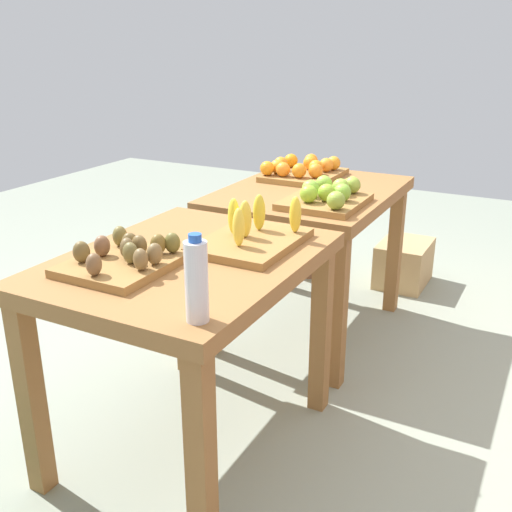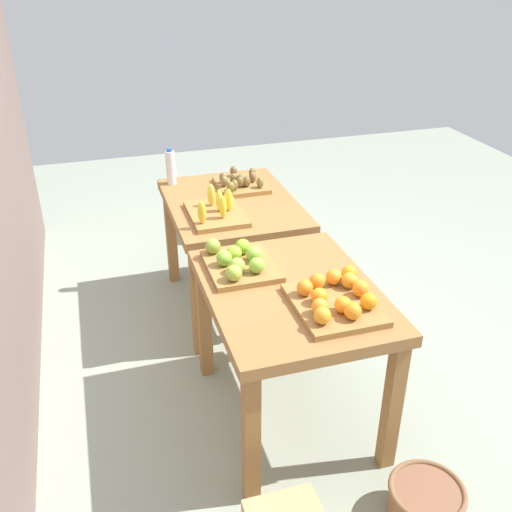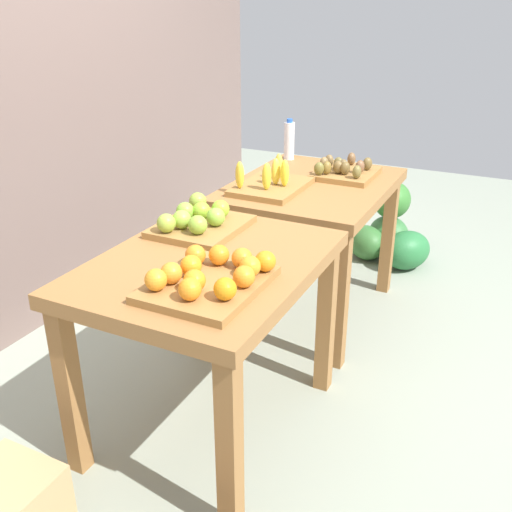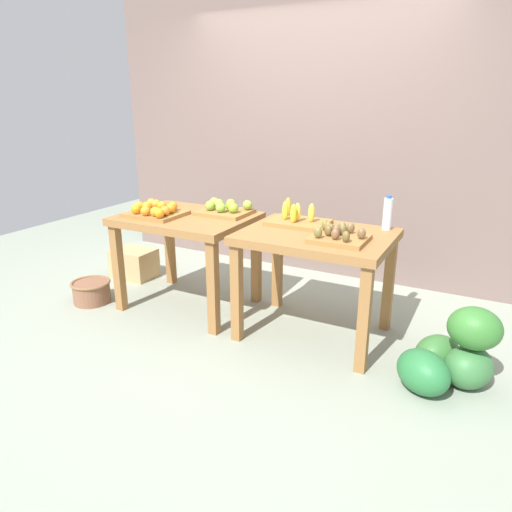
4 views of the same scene
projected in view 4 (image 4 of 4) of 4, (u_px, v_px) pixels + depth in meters
name	position (u px, v px, depth m)	size (l,w,h in m)	color
ground_plane	(248.00, 318.00, 3.78)	(8.00, 8.00, 0.00)	gray
back_wall	(315.00, 119.00, 4.44)	(4.40, 0.12, 3.00)	#715C56
display_table_left	(187.00, 229.00, 3.82)	(1.04, 0.80, 0.79)	olive
display_table_right	(316.00, 249.00, 3.32)	(1.04, 0.80, 0.79)	olive
orange_bin	(155.00, 211.00, 3.74)	(0.44, 0.38, 0.11)	olive
apple_bin	(225.00, 209.00, 3.81)	(0.41, 0.34, 0.11)	olive
banana_crate	(297.00, 220.00, 3.49)	(0.44, 0.32, 0.17)	olive
kiwi_bin	(338.00, 235.00, 3.09)	(0.36, 0.32, 0.10)	olive
water_bottle	(388.00, 214.00, 3.33)	(0.06, 0.06, 0.25)	silver
watermelon_pile	(450.00, 356.00, 2.85)	(0.65, 0.70, 0.52)	#37733B
wicker_basket	(91.00, 291.00, 4.05)	(0.34, 0.34, 0.19)	brown
cardboard_produce_box	(134.00, 263.00, 4.63)	(0.40, 0.30, 0.28)	tan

